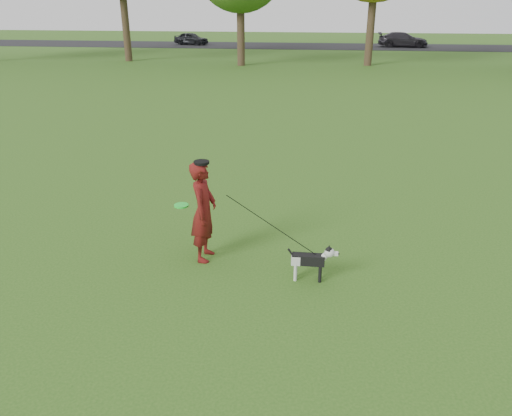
# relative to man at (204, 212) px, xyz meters

# --- Properties ---
(ground) EXTENTS (120.00, 120.00, 0.00)m
(ground) POSITION_rel_man_xyz_m (0.70, -0.11, -0.83)
(ground) COLOR #285116
(ground) RESTS_ON ground
(road) EXTENTS (120.00, 7.00, 0.02)m
(road) POSITION_rel_man_xyz_m (0.70, 39.89, -0.82)
(road) COLOR black
(road) RESTS_ON ground
(man) EXTENTS (0.42, 0.62, 1.65)m
(man) POSITION_rel_man_xyz_m (0.00, 0.00, 0.00)
(man) COLOR #550C0F
(man) RESTS_ON ground
(dog) EXTENTS (0.77, 0.15, 0.59)m
(dog) POSITION_rel_man_xyz_m (1.75, -0.49, -0.47)
(dog) COLOR black
(dog) RESTS_ON ground
(car_left) EXTENTS (3.41, 2.19, 1.08)m
(car_left) POSITION_rel_man_xyz_m (-10.16, 39.89, -0.27)
(car_left) COLOR black
(car_left) RESTS_ON road
(car_right) EXTENTS (4.34, 1.95, 1.23)m
(car_right) POSITION_rel_man_xyz_m (8.74, 39.89, -0.19)
(car_right) COLOR #252228
(car_right) RESTS_ON road
(man_held_items) EXTENTS (2.32, 0.61, 1.27)m
(man_held_items) POSITION_rel_man_xyz_m (1.11, -0.27, -0.05)
(man_held_items) COLOR #1CE432
(man_held_items) RESTS_ON ground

